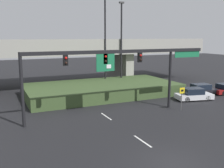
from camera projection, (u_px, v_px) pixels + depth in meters
ground_plane at (172, 161)px, 16.06m from camera, size 160.00×160.00×0.00m
lane_markings at (94, 108)px, 28.06m from camera, size 0.14×22.39×0.01m
signal_gantry at (119, 62)px, 24.92m from camera, size 19.00×0.44×6.30m
speed_limit_sign at (182, 95)px, 26.71m from camera, size 0.60×0.11×2.48m
highway_light_pole_near at (121, 43)px, 38.55m from camera, size 0.70×0.36×12.46m
highway_light_pole_far at (105, 36)px, 37.51m from camera, size 0.70×0.36×14.56m
overpass_bridge at (60, 52)px, 40.11m from camera, size 47.99×9.99×7.19m
grass_embankment at (102, 89)px, 34.43m from camera, size 19.52×9.83×1.44m
parked_sedan_near_right at (194, 94)px, 31.48m from camera, size 4.64×2.79×1.47m
parked_sedan_mid_right at (201, 90)px, 34.37m from camera, size 4.48×2.49×1.43m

